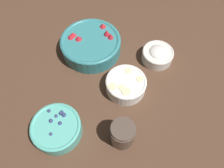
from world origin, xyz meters
The scene contains 6 objects.
ground_plane centered at (0.00, 0.00, 0.00)m, with size 4.00×4.00×0.00m, color #4C3323.
bowl_strawberries centered at (0.20, 0.05, 0.04)m, with size 0.24×0.24×0.09m.
bowl_blueberries centered at (-0.12, 0.20, 0.03)m, with size 0.16×0.16×0.06m.
bowl_bananas centered at (0.00, -0.05, 0.03)m, with size 0.15×0.15×0.06m.
bowl_cream centered at (0.11, -0.21, 0.03)m, with size 0.12×0.12×0.06m.
jar_chocolate centered at (-0.18, 0.00, 0.04)m, with size 0.08×0.08×0.10m.
Camera 1 is at (-0.38, 0.07, 0.71)m, focal length 35.00 mm.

